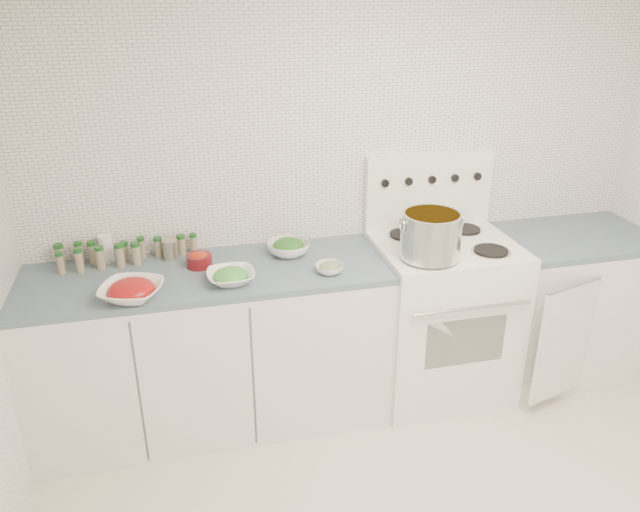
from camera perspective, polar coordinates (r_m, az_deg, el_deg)
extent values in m
cube|color=white|center=(3.51, 2.47, 7.28)|extent=(3.50, 0.02, 2.50)
cube|color=white|center=(3.43, -9.78, -8.51)|extent=(1.85, 0.62, 0.86)
cube|color=#485A6D|center=(3.22, -10.33, -1.73)|extent=(1.85, 0.62, 0.03)
cube|color=white|center=(3.69, 10.92, -5.66)|extent=(0.76, 0.65, 0.92)
cube|color=black|center=(3.42, 13.13, -7.61)|extent=(0.45, 0.01, 0.28)
cylinder|color=silver|center=(3.28, 13.80, -4.69)|extent=(0.65, 0.02, 0.02)
cube|color=white|center=(3.48, 11.51, 1.02)|extent=(0.76, 0.65, 0.01)
cube|color=white|center=(3.66, 9.90, 5.97)|extent=(0.76, 0.06, 0.43)
cylinder|color=silver|center=(3.28, 9.81, -0.16)|extent=(0.21, 0.21, 0.01)
cylinder|color=black|center=(3.27, 9.82, -0.07)|extent=(0.18, 0.18, 0.01)
cylinder|color=silver|center=(3.43, 15.36, 0.42)|extent=(0.21, 0.21, 0.01)
cylinder|color=black|center=(3.43, 15.37, 0.51)|extent=(0.18, 0.18, 0.01)
cylinder|color=silver|center=(3.55, 7.82, 1.89)|extent=(0.21, 0.21, 0.01)
cylinder|color=black|center=(3.54, 7.83, 1.98)|extent=(0.18, 0.18, 0.01)
cylinder|color=silver|center=(3.69, 13.06, 2.36)|extent=(0.21, 0.21, 0.01)
cylinder|color=black|center=(3.69, 13.07, 2.44)|extent=(0.18, 0.18, 0.01)
cylinder|color=black|center=(3.51, 5.96, 6.66)|extent=(0.04, 0.02, 0.04)
cylinder|color=black|center=(3.55, 8.11, 6.79)|extent=(0.04, 0.02, 0.04)
cylinder|color=black|center=(3.61, 10.20, 6.90)|extent=(0.04, 0.02, 0.04)
cylinder|color=black|center=(3.66, 12.22, 7.00)|extent=(0.04, 0.02, 0.04)
cylinder|color=black|center=(3.73, 14.19, 7.09)|extent=(0.04, 0.02, 0.04)
cube|color=white|center=(4.10, 21.43, -4.25)|extent=(0.89, 0.62, 0.86)
cube|color=#485A6D|center=(3.92, 22.41, 1.57)|extent=(0.89, 0.62, 0.03)
cube|color=white|center=(3.71, 21.40, -7.34)|extent=(0.39, 0.13, 0.70)
cylinder|color=silver|center=(3.22, 10.10, 1.89)|extent=(0.31, 0.31, 0.23)
cylinder|color=orange|center=(3.19, 10.23, 3.60)|extent=(0.28, 0.28, 0.03)
torus|color=silver|center=(3.14, 7.53, 2.84)|extent=(0.01, 0.08, 0.08)
torus|color=silver|center=(3.26, 12.75, 3.27)|extent=(0.01, 0.08, 0.08)
imported|color=white|center=(3.01, -16.85, -3.14)|extent=(0.36, 0.36, 0.07)
ellipsoid|color=#A50E16|center=(3.01, -16.88, -2.90)|extent=(0.20, 0.20, 0.09)
imported|color=white|center=(3.07, -8.15, -1.91)|extent=(0.23, 0.23, 0.06)
ellipsoid|color=#2C872F|center=(3.06, -8.16, -1.71)|extent=(0.17, 0.17, 0.08)
imported|color=white|center=(3.35, -2.89, 0.71)|extent=(0.29, 0.29, 0.07)
ellipsoid|color=#1A5919|center=(3.34, -2.90, 1.02)|extent=(0.17, 0.17, 0.07)
imported|color=white|center=(3.14, 0.88, -1.15)|extent=(0.16, 0.16, 0.05)
ellipsoid|color=#24461C|center=(3.14, 0.88, -0.95)|extent=(0.10, 0.10, 0.05)
cylinder|color=#5D1013|center=(3.26, -10.98, -0.41)|extent=(0.13, 0.13, 0.07)
ellipsoid|color=#A6270B|center=(3.25, -11.01, -0.05)|extent=(0.10, 0.10, 0.05)
cylinder|color=white|center=(3.44, -18.98, 0.67)|extent=(0.09, 0.09, 0.14)
cylinder|color=gray|center=(3.38, -13.51, 0.57)|extent=(0.08, 0.08, 0.11)
cylinder|color=gray|center=(3.47, -22.68, -0.06)|extent=(0.05, 0.05, 0.10)
cylinder|color=#164D19|center=(3.45, -22.84, 0.84)|extent=(0.05, 0.05, 0.02)
cylinder|color=gray|center=(3.45, -21.13, 0.10)|extent=(0.04, 0.04, 0.11)
cylinder|color=#164D19|center=(3.43, -21.28, 1.06)|extent=(0.04, 0.04, 0.02)
cylinder|color=gray|center=(3.44, -20.06, 0.15)|extent=(0.04, 0.04, 0.10)
cylinder|color=#164D19|center=(3.42, -20.21, 1.09)|extent=(0.05, 0.05, 0.02)
cylinder|color=gray|center=(3.42, -17.42, 0.27)|extent=(0.04, 0.04, 0.09)
cylinder|color=#164D19|center=(3.40, -17.53, 1.09)|extent=(0.05, 0.05, 0.02)
cylinder|color=gray|center=(3.42, -15.98, 0.59)|extent=(0.04, 0.04, 0.10)
cylinder|color=#164D19|center=(3.40, -16.09, 1.51)|extent=(0.04, 0.04, 0.02)
cylinder|color=gray|center=(3.42, -14.55, 0.64)|extent=(0.04, 0.04, 0.10)
cylinder|color=#164D19|center=(3.39, -14.65, 1.52)|extent=(0.04, 0.04, 0.02)
cylinder|color=gray|center=(3.43, -12.55, 0.89)|extent=(0.04, 0.04, 0.09)
cylinder|color=#164D19|center=(3.41, -12.63, 1.73)|extent=(0.05, 0.05, 0.02)
cylinder|color=gray|center=(3.42, -11.47, 0.99)|extent=(0.04, 0.04, 0.10)
cylinder|color=#164D19|center=(3.40, -11.54, 1.87)|extent=(0.04, 0.04, 0.02)
cylinder|color=gray|center=(3.37, -22.62, -0.75)|extent=(0.04, 0.04, 0.10)
cylinder|color=#164D19|center=(3.35, -22.78, 0.16)|extent=(0.04, 0.04, 0.02)
cylinder|color=gray|center=(3.36, -21.14, -0.54)|extent=(0.04, 0.04, 0.11)
cylinder|color=#164D19|center=(3.33, -21.30, 0.46)|extent=(0.04, 0.04, 0.02)
cylinder|color=gray|center=(3.36, -19.45, -0.29)|extent=(0.04, 0.04, 0.11)
cylinder|color=#164D19|center=(3.34, -19.59, 0.67)|extent=(0.05, 0.05, 0.02)
cylinder|color=gray|center=(3.35, -17.81, -0.09)|extent=(0.04, 0.04, 0.11)
cylinder|color=#164D19|center=(3.33, -17.94, 0.89)|extent=(0.05, 0.05, 0.02)
cylinder|color=gray|center=(3.35, -16.44, 0.05)|extent=(0.05, 0.05, 0.10)
cylinder|color=#164D19|center=(3.33, -16.56, 1.02)|extent=(0.05, 0.05, 0.02)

